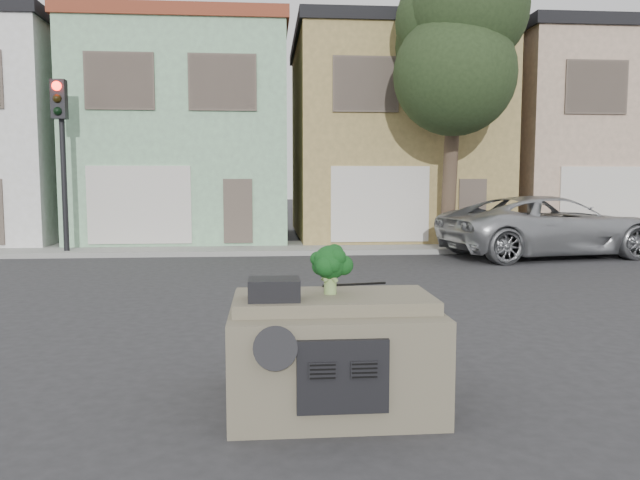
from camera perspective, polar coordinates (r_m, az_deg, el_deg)
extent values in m
plane|color=#303033|center=(9.41, -0.84, -8.21)|extent=(120.00, 120.00, 0.00)
cube|color=gray|center=(19.74, -2.99, -0.72)|extent=(40.00, 3.00, 0.15)
cube|color=#8FC397|center=(23.83, -11.91, 9.16)|extent=(7.20, 8.20, 7.55)
cube|color=#A58D51|center=(24.11, 6.31, 9.20)|extent=(7.20, 8.20, 7.55)
cube|color=tan|center=(26.59, 22.55, 8.47)|extent=(7.20, 8.20, 7.55)
imported|color=#A4A6A9|center=(19.31, 20.19, -1.42)|extent=(6.74, 3.93, 1.76)
cube|color=black|center=(19.51, -22.48, 6.07)|extent=(0.40, 0.40, 5.10)
cube|color=#25361B|center=(19.84, 11.90, 11.28)|extent=(4.40, 4.00, 8.50)
cube|color=#6B644F|center=(6.37, 1.08, -9.74)|extent=(2.00, 1.80, 1.12)
cube|color=black|center=(5.85, -4.22, -4.51)|extent=(0.48, 0.38, 0.20)
cube|color=black|center=(6.65, 3.16, -4.06)|extent=(0.69, 0.15, 0.02)
cube|color=#0E3712|center=(6.11, 0.95, -2.68)|extent=(0.44, 0.44, 0.49)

